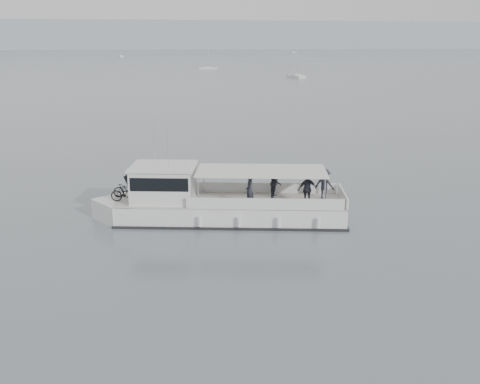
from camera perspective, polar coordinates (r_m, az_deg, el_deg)
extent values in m
plane|color=#535C62|center=(27.77, 5.49, -4.63)|extent=(1400.00, 1400.00, 0.00)
cube|color=#939EA8|center=(584.97, -10.57, 16.12)|extent=(1400.00, 90.00, 28.00)
cube|color=white|center=(29.81, -0.94, -2.15)|extent=(12.84, 6.02, 1.34)
cube|color=white|center=(30.77, -12.57, -1.96)|extent=(3.28, 3.28, 1.34)
cube|color=beige|center=(29.61, -0.95, -0.91)|extent=(12.84, 6.02, 0.06)
cube|color=black|center=(29.95, -0.94, -2.90)|extent=(13.07, 6.19, 0.19)
cube|color=white|center=(31.02, 2.64, 0.46)|extent=(8.09, 1.96, 0.62)
cube|color=white|center=(27.96, 2.69, -1.29)|extent=(8.09, 1.96, 0.62)
cube|color=white|center=(29.84, 10.93, -0.45)|extent=(0.85, 3.25, 0.62)
cube|color=white|center=(29.78, -8.13, 0.89)|extent=(3.85, 3.47, 1.86)
cube|color=black|center=(30.07, -11.15, 1.20)|extent=(1.15, 2.65, 1.20)
cube|color=black|center=(29.71, -8.15, 1.47)|extent=(3.66, 3.46, 0.72)
cube|color=white|center=(29.55, -8.20, 2.73)|extent=(4.10, 3.71, 0.10)
cube|color=silver|center=(29.12, 2.29, 2.27)|extent=(7.55, 4.61, 0.08)
cylinder|color=silver|center=(28.12, -4.48, -0.06)|extent=(0.07, 0.07, 1.71)
cylinder|color=silver|center=(30.90, -3.88, 1.42)|extent=(0.07, 0.07, 1.71)
cylinder|color=silver|center=(28.15, 9.03, -0.20)|extent=(0.07, 0.07, 1.71)
cylinder|color=silver|center=(30.93, 8.41, 1.29)|extent=(0.07, 0.07, 1.71)
cylinder|color=silver|center=(30.29, -9.16, 5.61)|extent=(0.04, 0.04, 2.69)
cylinder|color=silver|center=(28.54, -7.73, 4.62)|extent=(0.04, 0.04, 2.28)
cylinder|color=silver|center=(28.20, -4.29, -3.15)|extent=(0.30, 0.30, 0.52)
cylinder|color=silver|center=(28.05, -0.08, -3.21)|extent=(0.30, 0.30, 0.52)
cylinder|color=silver|center=(28.05, 4.15, -3.26)|extent=(0.30, 0.30, 0.52)
cylinder|color=silver|center=(28.21, 8.36, -3.28)|extent=(0.30, 0.30, 0.52)
imported|color=black|center=(30.73, -11.76, 0.28)|extent=(1.87, 1.00, 0.93)
imported|color=black|center=(29.95, -12.13, -0.10)|extent=(1.70, 0.82, 0.98)
imported|color=#252631|center=(28.44, 1.02, 0.20)|extent=(0.44, 0.65, 1.74)
imported|color=#252631|center=(30.05, 3.85, 1.03)|extent=(0.94, 1.04, 1.74)
imported|color=#252631|center=(28.85, 7.21, 0.30)|extent=(1.04, 0.47, 1.74)
imported|color=#252631|center=(29.95, 9.01, 0.81)|extent=(1.28, 1.21, 1.74)
cube|color=white|center=(330.53, -12.61, 13.95)|extent=(3.57, 6.64, 0.75)
cube|color=white|center=(330.52, -12.62, 14.01)|extent=(2.28, 2.60, 0.45)
cylinder|color=silver|center=(330.45, -12.65, 14.61)|extent=(0.08, 0.08, 6.97)
cube|color=white|center=(145.73, 6.02, 12.16)|extent=(3.59, 7.12, 0.75)
cube|color=white|center=(145.71, 6.02, 12.29)|extent=(2.37, 2.74, 0.45)
cylinder|color=silver|center=(145.52, 6.07, 13.75)|extent=(0.08, 0.08, 7.49)
cube|color=white|center=(185.52, -3.38, 13.01)|extent=(6.51, 3.49, 0.75)
cube|color=white|center=(185.51, -3.38, 13.11)|extent=(2.54, 2.23, 0.45)
cylinder|color=silver|center=(185.37, -3.40, 14.16)|extent=(0.08, 0.08, 6.83)
cube|color=white|center=(424.55, 5.71, 14.61)|extent=(4.46, 4.97, 0.75)
cube|color=white|center=(424.54, 5.71, 14.65)|extent=(2.22, 2.28, 0.45)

